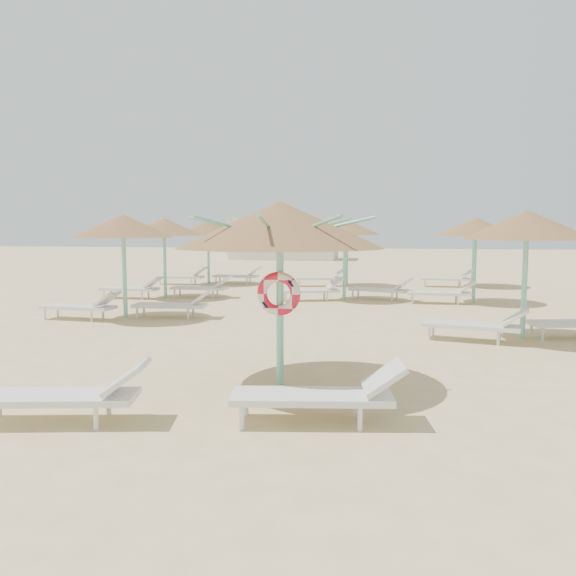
# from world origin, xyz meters

# --- Properties ---
(ground) EXTENTS (120.00, 120.00, 0.00)m
(ground) POSITION_xyz_m (0.00, 0.00, 0.00)
(ground) COLOR #D8BF84
(ground) RESTS_ON ground
(main_palapa) EXTENTS (3.03, 3.03, 2.71)m
(main_palapa) POSITION_xyz_m (0.32, 0.27, 2.36)
(main_palapa) COLOR #77CEB2
(main_palapa) RESTS_ON ground
(lounger_main_a) EXTENTS (2.11, 0.99, 0.74)m
(lounger_main_a) POSITION_xyz_m (-1.85, -1.83, 0.35)
(lounger_main_a) COLOR silver
(lounger_main_a) RESTS_ON ground
(lounger_main_b) EXTENTS (2.12, 0.92, 0.75)m
(lounger_main_b) POSITION_xyz_m (1.15, -1.30, 0.36)
(lounger_main_b) COLOR silver
(lounger_main_b) RESTS_ON ground
(palapa_field) EXTENTS (18.81, 13.86, 2.70)m
(palapa_field) POSITION_xyz_m (1.73, 10.12, 2.29)
(palapa_field) COLOR #77CEB2
(palapa_field) RESTS_ON ground
(service_hut) EXTENTS (8.40, 4.40, 3.25)m
(service_hut) POSITION_xyz_m (-6.00, 35.00, 1.64)
(service_hut) COLOR silver
(service_hut) RESTS_ON ground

